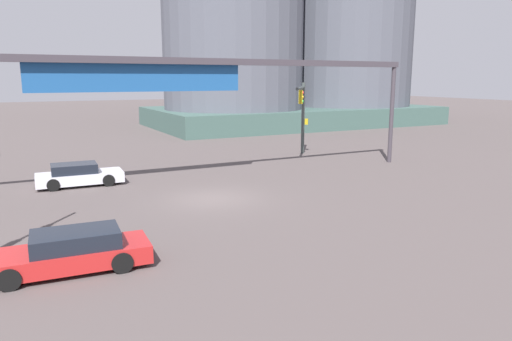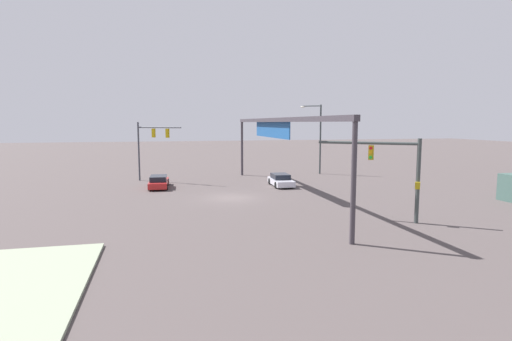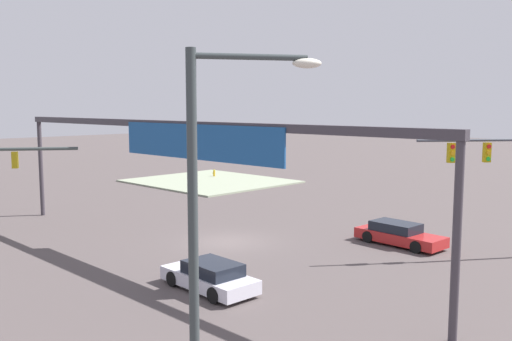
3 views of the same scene
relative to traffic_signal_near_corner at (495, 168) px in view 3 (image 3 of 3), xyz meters
The scene contains 8 objects.
ground_plane 14.22m from the traffic_signal_near_corner, 30.09° to the left, with size 218.52×218.52×0.00m, color #524847.
sidewalk_corner 32.13m from the traffic_signal_near_corner, 15.20° to the right, with size 14.05×12.57×0.15m, color #959F84.
traffic_signal_near_corner is the anchor object (origin of this frame).
streetlamp_curved_arm 20.21m from the traffic_signal_near_corner, 96.30° to the left, with size 1.59×2.36×8.54m.
overhead_sign_gantry 15.49m from the traffic_signal_near_corner, 43.75° to the left, with size 29.71×0.43×6.76m.
sedan_car_approaching 6.10m from the traffic_signal_near_corner, ahead, with size 4.93×2.06×1.21m.
sedan_car_waiting_far 14.74m from the traffic_signal_near_corner, 63.66° to the left, with size 4.49×2.02×1.21m.
fire_hydrant_on_curb 34.99m from the traffic_signal_near_corner, 18.27° to the right, with size 0.33×0.22×0.71m.
Camera 3 is at (-21.86, 20.12, 7.46)m, focal length 38.49 mm.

